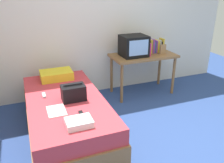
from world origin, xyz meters
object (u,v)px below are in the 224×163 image
pillow (56,75)px  handbag (73,93)px  remote_dark (82,114)px  remote_silver (44,95)px  folded_towel (79,122)px  picture_frame (163,49)px  tv (134,46)px  water_bottle (150,50)px  bed (66,115)px  desk (143,60)px  magazine (56,111)px  book_row (155,46)px

pillow → handbag: handbag is taller
remote_dark → remote_silver: same height
remote_silver → folded_towel: size_ratio=0.51×
picture_frame → remote_silver: picture_frame is taller
tv → pillow: 1.41m
water_bottle → remote_dark: size_ratio=1.42×
water_bottle → folded_towel: bearing=-139.7°
bed → pillow: (0.01, 0.72, 0.33)m
desk → magazine: bearing=-148.0°
pillow → remote_silver: (-0.26, -0.56, -0.05)m
bed → water_bottle: (1.63, 0.66, 0.60)m
desk → picture_frame: bearing=-13.7°
bed → tv: size_ratio=4.55×
water_bottle → book_row: (0.23, 0.19, 0.00)m
magazine → remote_dark: 0.33m
tv → remote_dark: (-1.28, -1.29, -0.39)m
remote_silver → folded_towel: 0.91m
book_row → bed: bearing=-155.5°
desk → remote_silver: size_ratio=8.06×
desk → remote_silver: 1.93m
pillow → bed: bearing=-90.9°
folded_towel → remote_silver: bearing=107.1°
magazine → remote_dark: bearing=-38.7°
magazine → folded_towel: 0.43m
bed → desk: size_ratio=1.72×
handbag → folded_towel: handbag is taller
folded_towel → remote_dark: bearing=67.8°
water_bottle → bed: bearing=-157.9°
bed → remote_silver: size_ratio=13.89×
water_bottle → magazine: bearing=-151.5°
tv → book_row: (0.49, 0.08, -0.06)m
folded_towel → water_bottle: bearing=40.3°
bed → folded_towel: (0.02, -0.71, 0.30)m
tv → magazine: 1.92m
handbag → water_bottle: bearing=26.3°
remote_silver → handbag: bearing=-36.4°
water_bottle → remote_silver: 1.97m
bed → handbag: bearing=-43.3°
book_row → pillow: bearing=-176.1°
water_bottle → handbag: 1.72m
water_bottle → desk: bearing=115.6°
bed → remote_silver: bearing=146.8°
handbag → magazine: 0.35m
picture_frame → bed: bearing=-160.3°
desk → pillow: 1.57m
remote_dark → folded_towel: 0.21m
bed → book_row: size_ratio=7.06×
water_bottle → picture_frame: size_ratio=1.29×
desk → handbag: handbag is taller
book_row → remote_silver: bearing=-162.0°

